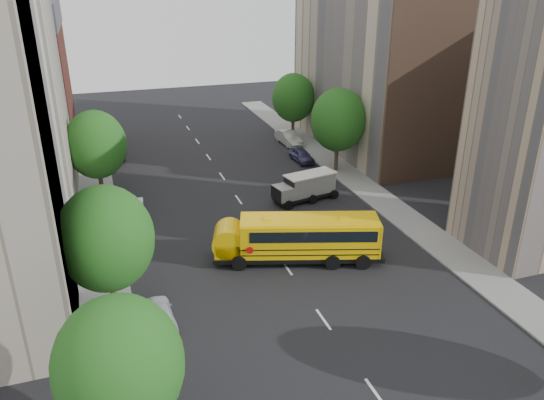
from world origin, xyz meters
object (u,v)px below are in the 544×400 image
parked_car_4 (302,155)px  street_tree_5 (293,98)px  safari_truck (305,187)px  parked_car_0 (159,316)px  street_tree_1 (106,239)px  street_tree_4 (338,120)px  street_tree_0 (119,366)px  parked_car_1 (134,209)px  street_tree_2 (96,145)px  parked_car_2 (112,151)px  school_bus (297,237)px  parked_car_5 (289,138)px

parked_car_4 → street_tree_5: bearing=72.4°
safari_truck → parked_car_0: bearing=-147.3°
street_tree_1 → street_tree_4: bearing=39.3°
street_tree_0 → street_tree_5: size_ratio=0.99×
safari_truck → street_tree_1: bearing=-155.0°
parked_car_4 → parked_car_1: bearing=-157.5°
parked_car_1 → parked_car_4: (17.60, 8.38, -0.07)m
street_tree_2 → street_tree_5: (22.00, 12.00, -0.12)m
street_tree_5 → parked_car_0: 37.57m
street_tree_1 → street_tree_0: bearing=-90.0°
parked_car_0 → parked_car_2: size_ratio=0.78×
street_tree_4 → parked_car_0: size_ratio=1.96×
parked_car_1 → street_tree_4: bearing=-161.8°
parked_car_2 → parked_car_4: size_ratio=1.38×
street_tree_4 → school_bus: 18.55m
parked_car_4 → parked_car_2: bearing=154.6°
parked_car_4 → street_tree_2: bearing=-172.8°
street_tree_2 → street_tree_5: street_tree_2 is taller
street_tree_2 → parked_car_5: size_ratio=1.67×
street_tree_4 → parked_car_0: street_tree_4 is taller
parked_car_1 → parked_car_2: parked_car_2 is taller
street_tree_1 → safari_truck: bearing=36.5°
safari_truck → parked_car_2: (-14.98, 17.05, -0.49)m
safari_truck → parked_car_4: size_ratio=1.48×
street_tree_1 → parked_car_5: (20.60, 27.65, -4.19)m
street_tree_2 → street_tree_5: size_ratio=1.03×
school_bus → parked_car_5: bearing=88.4°
parked_car_5 → school_bus: bearing=-112.8°
street_tree_0 → parked_car_2: street_tree_0 is taller
street_tree_2 → school_bus: size_ratio=0.67×
street_tree_2 → parked_car_5: (20.60, 9.65, -4.07)m
street_tree_0 → street_tree_4: 35.61m
parked_car_0 → parked_car_4: 29.16m
parked_car_0 → safari_truck: bearing=-137.7°
street_tree_2 → parked_car_4: bearing=10.2°
street_tree_1 → safari_truck: 20.72m
street_tree_1 → parked_car_4: bearing=47.4°
street_tree_1 → parked_car_4: size_ratio=2.05×
street_tree_4 → school_bus: street_tree_4 is taller
street_tree_1 → safari_truck: size_ratio=1.39×
parked_car_1 → safari_truck: bearing=-179.7°
parked_car_2 → parked_car_5: size_ratio=1.15×
street_tree_0 → parked_car_5: (20.60, 37.65, -3.88)m
street_tree_4 → parked_car_2: street_tree_4 is taller
parked_car_2 → parked_car_4: (18.40, -7.60, -0.08)m
parked_car_2 → street_tree_5: bearing=-175.3°
parked_car_5 → street_tree_0: bearing=-122.3°
street_tree_4 → parked_car_5: size_ratio=1.76×
school_bus → parked_car_1: 14.32m
street_tree_0 → parked_car_2: bearing=88.0°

